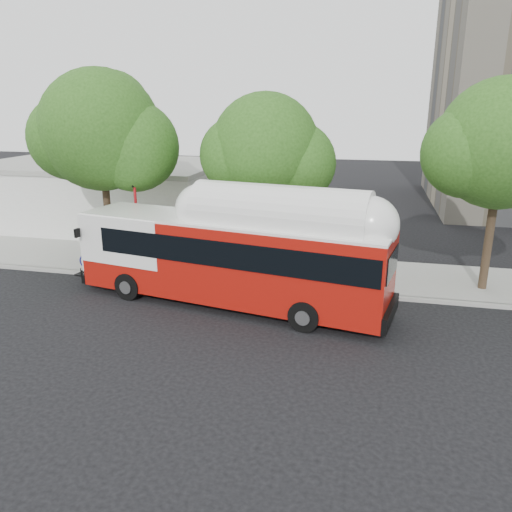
{
  "coord_description": "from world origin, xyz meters",
  "views": [
    {
      "loc": [
        3.77,
        -16.88,
        8.08
      ],
      "look_at": [
        -0.76,
        3.0,
        1.82
      ],
      "focal_mm": 35.0,
      "sensor_mm": 36.0,
      "label": 1
    }
  ],
  "objects": [
    {
      "name": "street_tree_mid",
      "position": [
        -0.59,
        6.06,
        5.91
      ],
      "size": [
        5.75,
        5.0,
        8.62
      ],
      "color": "#2D2116",
      "rests_on": "ground"
    },
    {
      "name": "street_tree_left",
      "position": [
        -8.53,
        5.56,
        6.6
      ],
      "size": [
        6.67,
        5.8,
        9.74
      ],
      "color": "#2D2116",
      "rests_on": "ground"
    },
    {
      "name": "red_curb_segment",
      "position": [
        -3.0,
        3.9,
        0.08
      ],
      "size": [
        10.0,
        0.32,
        0.16
      ],
      "primitive_type": "cube",
      "color": "maroon",
      "rests_on": "ground"
    },
    {
      "name": "signal_pole",
      "position": [
        -6.98,
        4.6,
        2.35
      ],
      "size": [
        0.13,
        0.43,
        4.59
      ],
      "color": "#A71118",
      "rests_on": "ground"
    },
    {
      "name": "transit_bus",
      "position": [
        -1.52,
        1.87,
        1.93
      ],
      "size": [
        14.19,
        5.16,
        4.13
      ],
      "rotation": [
        0.0,
        0.0,
        -0.19
      ],
      "color": "#9D120A",
      "rests_on": "ground"
    },
    {
      "name": "sidewalk",
      "position": [
        0.0,
        6.5,
        0.07
      ],
      "size": [
        60.0,
        5.0,
        0.15
      ],
      "primitive_type": "cube",
      "color": "gray",
      "rests_on": "ground"
    },
    {
      "name": "curb_strip",
      "position": [
        0.0,
        3.9,
        0.07
      ],
      "size": [
        60.0,
        0.3,
        0.15
      ],
      "primitive_type": "cube",
      "color": "gray",
      "rests_on": "ground"
    },
    {
      "name": "low_commercial_bldg",
      "position": [
        -14.0,
        14.0,
        2.15
      ],
      "size": [
        16.2,
        10.2,
        4.25
      ],
      "color": "silver",
      "rests_on": "ground"
    },
    {
      "name": "ground",
      "position": [
        0.0,
        0.0,
        0.0
      ],
      "size": [
        120.0,
        120.0,
        0.0
      ],
      "primitive_type": "plane",
      "color": "black",
      "rests_on": "ground"
    }
  ]
}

